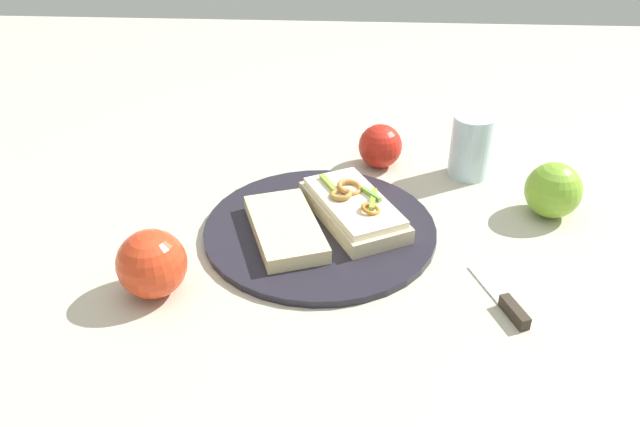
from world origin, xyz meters
The scene contains 9 objects.
ground_plane centered at (0.00, 0.00, 0.00)m, with size 2.00×2.00×0.00m, color #BAB39B.
plate centered at (0.00, 0.00, 0.01)m, with size 0.31×0.31×0.01m, color #222029.
sandwich centered at (-0.02, 0.04, 0.03)m, with size 0.20×0.16×0.04m.
bread_slice_side centered at (0.02, -0.04, 0.02)m, with size 0.16×0.08×0.02m, color beige.
apple_0 centered at (-0.06, 0.32, 0.04)m, with size 0.08×0.08×0.08m, color #7BAF2F.
apple_1 centered at (0.14, -0.19, 0.04)m, with size 0.08×0.08×0.08m, color red.
apple_2 centered at (-0.20, 0.08, 0.03)m, with size 0.07×0.07×0.07m, color red.
drinking_glass centered at (-0.17, 0.22, 0.05)m, with size 0.06×0.06×0.10m, color silver.
knife centered at (0.14, 0.22, 0.01)m, with size 0.12×0.05×0.02m.
Camera 1 is at (0.71, 0.04, 0.49)m, focal length 35.83 mm.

